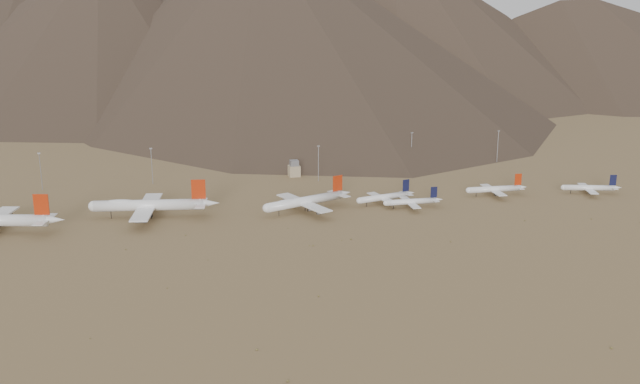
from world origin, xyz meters
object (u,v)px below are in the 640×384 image
object	(u,v)px
widebody_centre	(149,205)
control_tower	(294,169)
widebody_east	(305,201)
narrowbody_a	(385,197)
narrowbody_b	(412,201)

from	to	relation	value
widebody_centre	control_tower	xyz separation A→B (m)	(105.25, 79.89, -2.53)
widebody_centre	widebody_east	world-z (taller)	widebody_centre
widebody_centre	widebody_east	bearing A→B (deg)	4.23
control_tower	narrowbody_a	bearing A→B (deg)	-65.54
widebody_east	control_tower	distance (m)	90.91
narrowbody_b	control_tower	world-z (taller)	narrowbody_b
widebody_east	widebody_centre	bearing A→B (deg)	153.54
widebody_centre	control_tower	bearing A→B (deg)	47.66
narrowbody_a	narrowbody_b	xyz separation A→B (m)	(13.23, -12.74, -0.45)
narrowbody_b	widebody_centre	bearing A→B (deg)	175.68
narrowbody_a	control_tower	xyz separation A→B (m)	(-39.49, 86.83, 0.72)
narrowbody_b	control_tower	xyz separation A→B (m)	(-52.72, 99.58, 1.17)
widebody_east	control_tower	xyz separation A→B (m)	(13.17, 89.95, -1.25)
narrowbody_a	control_tower	bearing A→B (deg)	102.09
widebody_east	narrowbody_b	xyz separation A→B (m)	(65.89, -9.63, -2.42)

